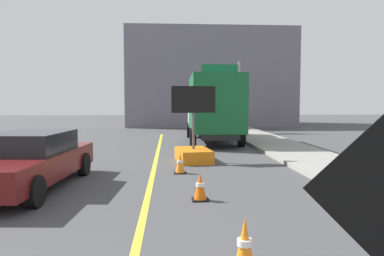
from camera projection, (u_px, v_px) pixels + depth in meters
name	position (u px, v px, depth m)	size (l,w,h in m)	color
lane_center_stripe	(140.00, 229.00, 6.10)	(0.14, 36.00, 0.01)	yellow
arrow_board_trailer	(193.00, 148.00, 13.03)	(1.60, 1.94, 2.70)	orange
box_truck	(213.00, 107.00, 19.11)	(2.72, 7.33, 3.45)	black
pickup_car	(29.00, 160.00, 8.95)	(2.25, 5.01, 1.38)	#591414
highway_guide_sign	(228.00, 84.00, 25.65)	(2.79, 0.24, 5.00)	gray
far_building_block	(208.00, 80.00, 34.23)	(14.64, 8.73, 8.49)	slate
traffic_cone_near_sign	(245.00, 247.00, 4.44)	(0.36, 0.36, 0.73)	black
traffic_cone_mid_lane	(200.00, 187.00, 7.86)	(0.36, 0.36, 0.60)	black
traffic_cone_far_lane	(180.00, 163.00, 10.84)	(0.36, 0.36, 0.62)	black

